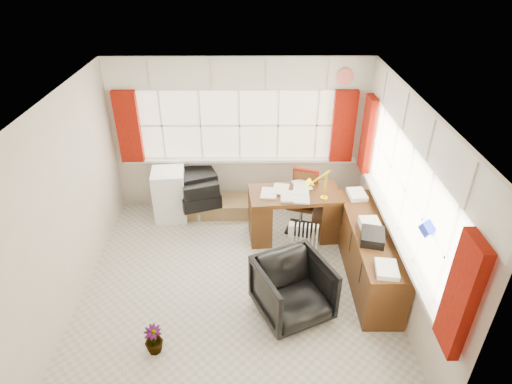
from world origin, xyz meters
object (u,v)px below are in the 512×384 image
credenza (368,252)px  desk_lamp (326,179)px  task_chair (303,198)px  tv_bench (207,206)px  radiator (304,244)px  crt_tv (198,185)px  desk (294,212)px  office_chair (293,289)px  mini_fridge (170,195)px

credenza → desk_lamp: bearing=125.0°
task_chair → tv_bench: size_ratio=0.69×
radiator → crt_tv: crt_tv is taller
desk → office_chair: desk is taller
desk_lamp → credenza: 1.13m
office_chair → mini_fridge: mini_fridge is taller
crt_tv → mini_fridge: 0.48m
task_chair → crt_tv: task_chair is taller
desk → credenza: bearing=-44.3°
desk → credenza: 1.27m
credenza → desk: bearing=135.7°
mini_fridge → desk_lamp: bearing=-16.2°
office_chair → desk: bearing=60.4°
office_chair → task_chair: bearing=56.1°
task_chair → tv_bench: (-1.53, 0.37, -0.39)m
mini_fridge → task_chair: bearing=-7.1°
crt_tv → mini_fridge: size_ratio=0.81×
desk → tv_bench: desk is taller
desk → credenza: credenza is taller
tv_bench → task_chair: bearing=-13.8°
task_chair → radiator: 0.83m
radiator → credenza: credenza is taller
office_chair → crt_tv: size_ratio=1.20×
radiator → crt_tv: (-1.62, 1.21, 0.27)m
tv_bench → mini_fridge: bearing=-168.9°
desk → office_chair: bearing=-94.9°
desk → office_chair: size_ratio=1.68×
tv_bench → mini_fridge: size_ratio=1.66×
radiator → crt_tv: size_ratio=0.81×
office_chair → credenza: (1.05, 0.68, 0.01)m
desk_lamp → credenza: bearing=-55.0°
credenza → mini_fridge: size_ratio=2.37×
desk → tv_bench: size_ratio=0.98×
office_chair → radiator: (0.25, 1.05, -0.15)m
credenza → office_chair: bearing=-146.8°
desk → crt_tv: bearing=155.3°
task_chair → tv_bench: task_chair is taller
desk → desk_lamp: 0.80m
credenza → crt_tv: (-2.41, 1.58, 0.11)m
radiator → credenza: bearing=-24.8°
radiator → credenza: (0.80, -0.37, 0.16)m
desk_lamp → radiator: desk_lamp is taller
tv_bench → credenza: bearing=-33.7°
desk → radiator: size_ratio=2.47×
desk_lamp → credenza: (0.51, -0.73, -0.70)m
task_chair → radiator: task_chair is taller
credenza → tv_bench: (-2.28, 1.52, -0.26)m
tv_bench → desk_lamp: bearing=-24.2°
office_chair → mini_fridge: 2.76m
office_chair → tv_bench: 2.54m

